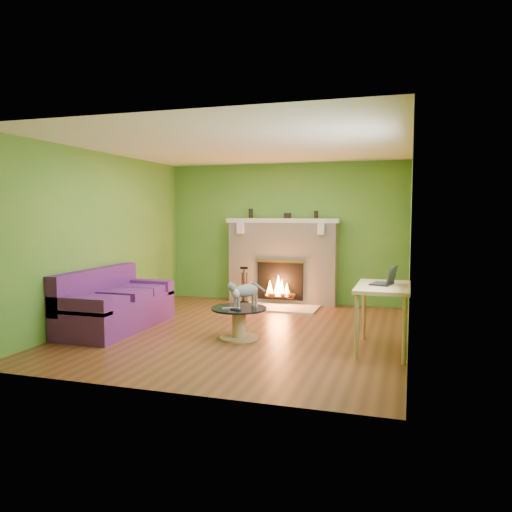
% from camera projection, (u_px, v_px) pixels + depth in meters
% --- Properties ---
extents(floor, '(5.00, 5.00, 0.00)m').
position_uv_depth(floor, '(243.00, 331.00, 7.10)').
color(floor, '#5B301A').
rests_on(floor, ground).
extents(ceiling, '(5.00, 5.00, 0.00)m').
position_uv_depth(ceiling, '(242.00, 146.00, 6.87)').
color(ceiling, white).
rests_on(ceiling, wall_back).
extents(wall_back, '(5.00, 0.00, 5.00)m').
position_uv_depth(wall_back, '(285.00, 233.00, 9.37)').
color(wall_back, '#42832B').
rests_on(wall_back, floor).
extents(wall_front, '(5.00, 0.00, 5.00)m').
position_uv_depth(wall_front, '(156.00, 255.00, 4.61)').
color(wall_front, '#42832B').
rests_on(wall_front, floor).
extents(wall_left, '(0.00, 5.00, 5.00)m').
position_uv_depth(wall_left, '(104.00, 238.00, 7.65)').
color(wall_left, '#42832B').
rests_on(wall_left, floor).
extents(wall_right, '(0.00, 5.00, 5.00)m').
position_uv_depth(wall_right, '(410.00, 243.00, 6.33)').
color(wall_right, '#42832B').
rests_on(wall_right, floor).
extents(window_frame, '(0.00, 1.20, 1.20)m').
position_uv_depth(window_frame, '(410.00, 225.00, 5.45)').
color(window_frame, silver).
rests_on(window_frame, wall_right).
extents(window_pane, '(0.00, 1.06, 1.06)m').
position_uv_depth(window_pane, '(409.00, 225.00, 5.45)').
color(window_pane, white).
rests_on(window_pane, wall_right).
extents(fireplace, '(2.10, 0.46, 1.58)m').
position_uv_depth(fireplace, '(283.00, 262.00, 9.24)').
color(fireplace, beige).
rests_on(fireplace, floor).
extents(hearth, '(1.50, 0.75, 0.03)m').
position_uv_depth(hearth, '(275.00, 307.00, 8.81)').
color(hearth, beige).
rests_on(hearth, floor).
extents(mantel, '(2.10, 0.28, 0.08)m').
position_uv_depth(mantel, '(282.00, 221.00, 9.15)').
color(mantel, beige).
rests_on(mantel, fireplace).
extents(sofa, '(0.89, 1.93, 0.87)m').
position_uv_depth(sofa, '(114.00, 306.00, 7.27)').
color(sofa, '#521A64').
rests_on(sofa, floor).
extents(coffee_table, '(0.74, 0.74, 0.42)m').
position_uv_depth(coffee_table, '(239.00, 321.00, 6.67)').
color(coffee_table, tan).
rests_on(coffee_table, floor).
extents(desk, '(0.63, 1.09, 0.81)m').
position_uv_depth(desk, '(383.00, 293.00, 6.05)').
color(desk, tan).
rests_on(desk, floor).
extents(cat, '(0.51, 0.61, 0.37)m').
position_uv_depth(cat, '(246.00, 294.00, 6.66)').
color(cat, slate).
rests_on(cat, coffee_table).
extents(remote_silver, '(0.17, 0.10, 0.02)m').
position_uv_depth(remote_silver, '(229.00, 308.00, 6.57)').
color(remote_silver, gray).
rests_on(remote_silver, coffee_table).
extents(remote_black, '(0.16, 0.11, 0.02)m').
position_uv_depth(remote_black, '(236.00, 310.00, 6.48)').
color(remote_black, black).
rests_on(remote_black, coffee_table).
extents(laptop, '(0.34, 0.36, 0.23)m').
position_uv_depth(laptop, '(382.00, 275.00, 6.09)').
color(laptop, black).
rests_on(laptop, desk).
extents(fire_tools, '(0.18, 0.18, 0.68)m').
position_uv_depth(fire_tools, '(244.00, 285.00, 9.11)').
color(fire_tools, black).
rests_on(fire_tools, hearth).
extents(mantel_vase_left, '(0.08, 0.08, 0.18)m').
position_uv_depth(mantel_vase_left, '(251.00, 213.00, 9.35)').
color(mantel_vase_left, black).
rests_on(mantel_vase_left, mantel).
extents(mantel_vase_right, '(0.07, 0.07, 0.14)m').
position_uv_depth(mantel_vase_right, '(316.00, 215.00, 8.99)').
color(mantel_vase_right, black).
rests_on(mantel_vase_right, mantel).
extents(mantel_box, '(0.12, 0.08, 0.10)m').
position_uv_depth(mantel_box, '(287.00, 216.00, 9.15)').
color(mantel_box, black).
rests_on(mantel_box, mantel).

